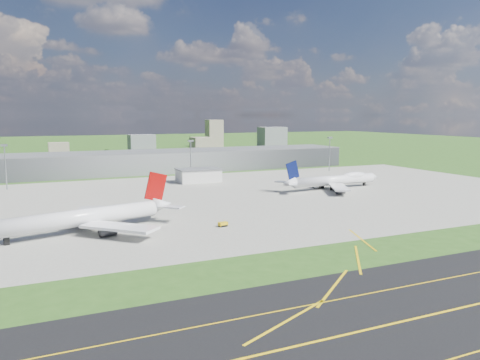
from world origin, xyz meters
name	(u,v)px	position (x,y,z in m)	size (l,w,h in m)	color
ground	(163,174)	(0.00, 150.00, 0.00)	(1400.00, 1400.00, 0.00)	#2B531A
taxiway	(467,307)	(0.00, -110.00, 0.03)	(1400.00, 60.00, 0.06)	black
apron	(236,197)	(10.00, 40.00, 0.04)	(360.00, 190.00, 0.08)	gray
terminal	(157,162)	(0.00, 165.00, 7.50)	(300.00, 42.00, 15.00)	slate
ops_building	(198,176)	(10.00, 100.00, 4.00)	(26.00, 16.00, 8.00)	silver
mast_west	(5,159)	(-100.00, 115.00, 17.71)	(3.50, 2.00, 25.90)	gray
mast_center	(191,152)	(10.00, 115.00, 17.71)	(3.50, 2.00, 25.90)	gray
mast_east	(330,148)	(120.00, 115.00, 17.71)	(3.50, 2.00, 25.90)	gray
airliner_red_twin	(86,218)	(-69.59, -6.14, 5.38)	(72.48, 55.41, 20.22)	white
airliner_blue_quad	(335,180)	(72.56, 41.50, 4.91)	(67.65, 52.96, 17.66)	white
tug_yellow	(223,224)	(-21.18, -18.26, 0.91)	(3.81, 2.65, 1.74)	#E1B30D
van_white_near	(315,186)	(63.26, 47.17, 1.41)	(3.76, 6.02, 2.81)	white
van_white_far	(338,188)	(72.43, 37.98, 1.10)	(4.29, 2.44, 2.16)	silver
bldg_cw	(59,149)	(-60.00, 340.00, 7.00)	(20.00, 18.00, 14.00)	gray
bldg_c	(142,145)	(20.00, 310.00, 11.00)	(26.00, 20.00, 22.00)	slate
bldg_ce	(201,144)	(100.00, 350.00, 8.00)	(22.00, 24.00, 16.00)	gray
bldg_e	(272,139)	(180.00, 320.00, 14.00)	(30.00, 22.00, 28.00)	slate
bldg_tall_e	(214,133)	(140.00, 410.00, 18.00)	(20.00, 18.00, 36.00)	gray
tree_w	(1,159)	(-110.00, 265.00, 4.86)	(6.75, 6.75, 8.25)	#382314
tree_c	(107,153)	(-20.00, 280.00, 5.84)	(8.10, 8.10, 9.90)	#382314
tree_e	(198,151)	(70.00, 275.00, 5.51)	(7.65, 7.65, 9.35)	#382314
tree_far_e	(271,149)	(160.00, 285.00, 4.53)	(6.30, 6.30, 7.70)	#382314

